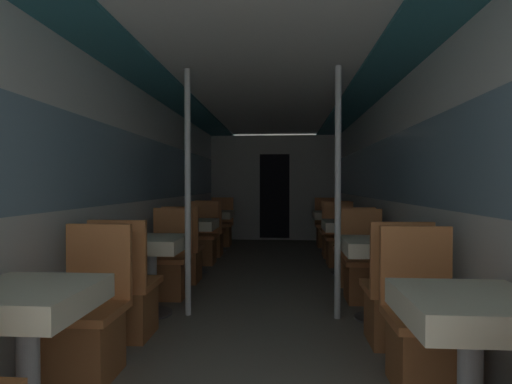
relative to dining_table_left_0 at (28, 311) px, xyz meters
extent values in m
cube|color=silver|center=(-0.38, 2.90, 0.53)|extent=(0.05, 10.00, 2.25)
cube|color=#7A9EB7|center=(-0.37, 2.90, 0.78)|extent=(0.03, 9.20, 0.72)
cube|color=silver|center=(2.43, 2.90, 0.53)|extent=(0.05, 10.00, 2.25)
cube|color=#7A9EB7|center=(2.42, 2.90, 0.78)|extent=(0.03, 9.20, 0.72)
cube|color=silver|center=(1.03, 2.90, 1.71)|extent=(2.81, 10.00, 0.04)
cube|color=#2D707F|center=(-0.13, 2.90, 1.67)|extent=(0.51, 9.60, 0.03)
cube|color=#2D707F|center=(2.18, 2.90, 1.67)|extent=(0.51, 9.60, 0.03)
cube|color=#A8A8A3|center=(1.03, 6.81, 0.53)|extent=(2.76, 0.08, 2.25)
cube|color=black|center=(1.03, 6.77, 0.35)|extent=(0.64, 0.01, 1.80)
cylinder|color=#B7B7BC|center=(0.00, 0.00, -0.24)|extent=(0.11, 0.11, 0.68)
cube|color=#B2B2B7|center=(0.00, 0.00, 0.11)|extent=(0.56, 0.56, 0.02)
cube|color=beige|center=(0.00, 0.00, 0.06)|extent=(0.60, 0.60, 0.12)
cube|color=#9C5B31|center=(0.00, 0.55, -0.40)|extent=(0.37, 0.37, 0.39)
cube|color=#D17A42|center=(0.00, 0.55, -0.18)|extent=(0.44, 0.44, 0.05)
cube|color=#D17A42|center=(0.00, 0.75, 0.10)|extent=(0.44, 0.04, 0.50)
cylinder|color=#4C4C51|center=(0.00, 1.78, -0.59)|extent=(0.39, 0.39, 0.01)
cylinder|color=#B7B7BC|center=(0.00, 1.78, -0.24)|extent=(0.11, 0.11, 0.68)
cube|color=#B2B2B7|center=(0.00, 1.78, 0.11)|extent=(0.56, 0.56, 0.02)
cube|color=beige|center=(0.00, 1.78, 0.06)|extent=(0.60, 0.60, 0.12)
cube|color=#9C5B31|center=(0.00, 1.23, -0.40)|extent=(0.37, 0.37, 0.39)
cube|color=#D17A42|center=(0.00, 1.23, -0.18)|extent=(0.44, 0.44, 0.05)
cube|color=#D17A42|center=(0.00, 1.03, 0.10)|extent=(0.44, 0.04, 0.50)
cube|color=#9C5B31|center=(0.00, 2.33, -0.40)|extent=(0.37, 0.37, 0.39)
cube|color=#D17A42|center=(0.00, 2.33, -0.18)|extent=(0.44, 0.44, 0.05)
cube|color=#D17A42|center=(0.00, 2.53, 0.10)|extent=(0.44, 0.04, 0.50)
cylinder|color=silver|center=(0.35, 1.78, 0.53)|extent=(0.06, 0.06, 2.25)
cylinder|color=#4C4C51|center=(0.00, 3.56, -0.59)|extent=(0.39, 0.39, 0.01)
cylinder|color=#B7B7BC|center=(0.00, 3.56, -0.24)|extent=(0.11, 0.11, 0.68)
cube|color=#B2B2B7|center=(0.00, 3.56, 0.11)|extent=(0.56, 0.56, 0.02)
cube|color=beige|center=(0.00, 3.56, 0.06)|extent=(0.60, 0.60, 0.12)
cube|color=#9C5B31|center=(0.00, 3.01, -0.40)|extent=(0.37, 0.37, 0.39)
cube|color=#D17A42|center=(0.00, 3.01, -0.18)|extent=(0.44, 0.44, 0.05)
cube|color=#D17A42|center=(0.00, 2.81, 0.10)|extent=(0.44, 0.04, 0.50)
cube|color=#9C5B31|center=(0.00, 4.11, -0.40)|extent=(0.37, 0.37, 0.39)
cube|color=#D17A42|center=(0.00, 4.11, -0.18)|extent=(0.44, 0.44, 0.05)
cube|color=#D17A42|center=(0.00, 4.31, 0.10)|extent=(0.44, 0.04, 0.50)
cylinder|color=#4C4C51|center=(0.00, 5.34, -0.59)|extent=(0.39, 0.39, 0.01)
cylinder|color=#B7B7BC|center=(0.00, 5.34, -0.24)|extent=(0.11, 0.11, 0.68)
cube|color=#B2B2B7|center=(0.00, 5.34, 0.11)|extent=(0.56, 0.56, 0.02)
cube|color=beige|center=(0.00, 5.34, 0.06)|extent=(0.60, 0.60, 0.12)
cube|color=#9C5B31|center=(0.00, 4.79, -0.40)|extent=(0.37, 0.37, 0.39)
cube|color=#D17A42|center=(0.00, 4.79, -0.18)|extent=(0.44, 0.44, 0.05)
cube|color=#D17A42|center=(0.00, 4.59, 0.10)|extent=(0.44, 0.04, 0.50)
cube|color=#9C5B31|center=(0.00, 5.89, -0.40)|extent=(0.37, 0.37, 0.39)
cube|color=#D17A42|center=(0.00, 5.89, -0.18)|extent=(0.44, 0.44, 0.05)
cube|color=#D17A42|center=(0.00, 6.08, 0.10)|extent=(0.44, 0.04, 0.50)
cylinder|color=#B7B7BC|center=(2.05, 0.00, -0.24)|extent=(0.11, 0.11, 0.68)
cube|color=#B2B2B7|center=(2.05, 0.00, 0.11)|extent=(0.56, 0.56, 0.02)
cube|color=beige|center=(2.05, 0.00, 0.06)|extent=(0.60, 0.60, 0.12)
cube|color=#9C5B31|center=(2.05, 0.55, -0.40)|extent=(0.37, 0.37, 0.39)
cube|color=#D17A42|center=(2.05, 0.55, -0.18)|extent=(0.44, 0.44, 0.05)
cube|color=#D17A42|center=(2.05, 0.75, 0.10)|extent=(0.44, 0.04, 0.50)
cylinder|color=#4C4C51|center=(2.05, 1.78, -0.59)|extent=(0.39, 0.39, 0.01)
cylinder|color=#B7B7BC|center=(2.05, 1.78, -0.24)|extent=(0.11, 0.11, 0.68)
cube|color=#B2B2B7|center=(2.05, 1.78, 0.11)|extent=(0.56, 0.56, 0.02)
cube|color=beige|center=(2.05, 1.78, 0.06)|extent=(0.60, 0.60, 0.12)
cube|color=#9C5B31|center=(2.05, 1.23, -0.40)|extent=(0.37, 0.37, 0.39)
cube|color=#D17A42|center=(2.05, 1.23, -0.18)|extent=(0.44, 0.44, 0.05)
cube|color=#D17A42|center=(2.05, 1.03, 0.10)|extent=(0.44, 0.04, 0.50)
cube|color=#9C5B31|center=(2.05, 2.33, -0.40)|extent=(0.37, 0.37, 0.39)
cube|color=#D17A42|center=(2.05, 2.33, -0.18)|extent=(0.44, 0.44, 0.05)
cube|color=#D17A42|center=(2.05, 2.53, 0.10)|extent=(0.44, 0.04, 0.50)
cylinder|color=silver|center=(1.71, 1.78, 0.53)|extent=(0.06, 0.06, 2.25)
cylinder|color=#4C4C51|center=(2.05, 3.56, -0.59)|extent=(0.39, 0.39, 0.01)
cylinder|color=#B7B7BC|center=(2.05, 3.56, -0.24)|extent=(0.11, 0.11, 0.68)
cube|color=#B2B2B7|center=(2.05, 3.56, 0.11)|extent=(0.56, 0.56, 0.02)
cube|color=beige|center=(2.05, 3.56, 0.06)|extent=(0.60, 0.60, 0.12)
cube|color=#9C5B31|center=(2.05, 3.01, -0.40)|extent=(0.37, 0.37, 0.39)
cube|color=#D17A42|center=(2.05, 3.01, -0.18)|extent=(0.44, 0.44, 0.05)
cube|color=#D17A42|center=(2.05, 2.81, 0.10)|extent=(0.44, 0.04, 0.50)
cube|color=#9C5B31|center=(2.05, 4.11, -0.40)|extent=(0.37, 0.37, 0.39)
cube|color=#D17A42|center=(2.05, 4.11, -0.18)|extent=(0.44, 0.44, 0.05)
cube|color=#D17A42|center=(2.05, 4.31, 0.10)|extent=(0.44, 0.04, 0.50)
cylinder|color=#4C4C51|center=(2.05, 5.34, -0.59)|extent=(0.39, 0.39, 0.01)
cylinder|color=#B7B7BC|center=(2.05, 5.34, -0.24)|extent=(0.11, 0.11, 0.68)
cube|color=#B2B2B7|center=(2.05, 5.34, 0.11)|extent=(0.56, 0.56, 0.02)
cube|color=beige|center=(2.05, 5.34, 0.06)|extent=(0.60, 0.60, 0.12)
cube|color=#9C5B31|center=(2.05, 4.79, -0.40)|extent=(0.37, 0.37, 0.39)
cube|color=#D17A42|center=(2.05, 4.79, -0.18)|extent=(0.44, 0.44, 0.05)
cube|color=#D17A42|center=(2.05, 4.59, 0.10)|extent=(0.44, 0.04, 0.50)
cube|color=#9C5B31|center=(2.05, 5.89, -0.40)|extent=(0.37, 0.37, 0.39)
cube|color=#D17A42|center=(2.05, 5.89, -0.18)|extent=(0.44, 0.44, 0.05)
cube|color=#D17A42|center=(2.05, 6.08, 0.10)|extent=(0.44, 0.04, 0.50)
camera|label=1|loc=(1.23, -1.82, 0.61)|focal=28.00mm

